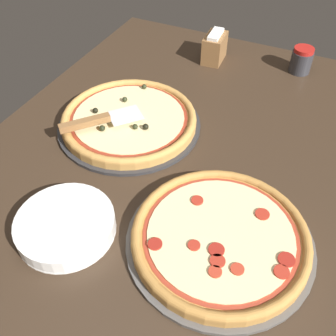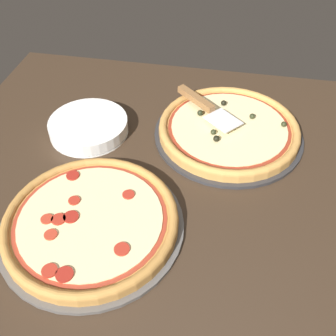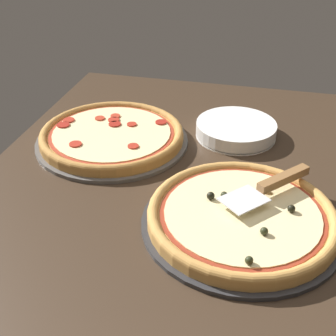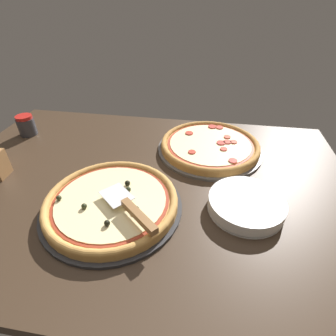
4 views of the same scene
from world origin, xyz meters
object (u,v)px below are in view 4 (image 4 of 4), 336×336
Objects in this scene: pizza_front at (111,201)px; parmesan_shaker at (26,125)px; pizza_back at (210,145)px; serving_spatula at (134,211)px; plate_stack at (246,205)px.

parmesan_shaker is at bearing 143.36° from pizza_front.
serving_spatula reaches higher than pizza_back.
pizza_back is 4.41× the size of parmesan_shaker.
plate_stack is at bearing -70.26° from pizza_back.
pizza_back is at bearing 109.74° from plate_stack.
pizza_back is at bearing -0.47° from parmesan_shaker.
pizza_front reaches higher than pizza_back.
pizza_front is 1.93× the size of serving_spatula.
serving_spatula is 0.92× the size of plate_stack.
pizza_front is 40.49cm from plate_stack.
plate_stack is at bearing 8.28° from pizza_front.
serving_spatula is 77.29cm from parmesan_shaker.
pizza_front is 4.45× the size of parmesan_shaker.
pizza_back is 49.18cm from serving_spatula.
serving_spatula is (-19.19, -45.15, 3.54)cm from pizza_back.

